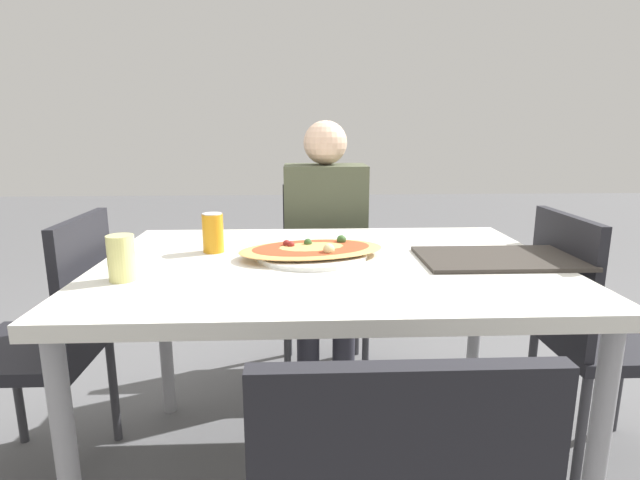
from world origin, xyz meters
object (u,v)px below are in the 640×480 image
(chair_side_right, at_px, (592,327))
(soda_can, at_px, (213,233))
(chair_side_left, at_px, (53,334))
(pizza_main, at_px, (312,251))
(person_seated, at_px, (325,234))
(drink_glass, at_px, (121,258))
(chair_far_seated, at_px, (324,267))
(dining_table, at_px, (328,281))

(chair_side_right, xyz_separation_m, soda_can, (-1.23, 0.08, 0.31))
(chair_side_left, xyz_separation_m, chair_side_right, (1.73, -0.02, 0.00))
(pizza_main, xyz_separation_m, soda_can, (-0.31, 0.08, 0.04))
(person_seated, bearing_deg, chair_side_left, 34.96)
(pizza_main, height_order, drink_glass, drink_glass)
(chair_side_left, relative_size, drink_glass, 7.25)
(chair_side_right, relative_size, pizza_main, 1.78)
(chair_far_seated, relative_size, drink_glass, 7.25)
(chair_far_seated, relative_size, chair_side_right, 1.00)
(chair_side_right, xyz_separation_m, person_seated, (-0.84, 0.65, 0.18))
(dining_table, height_order, pizza_main, pizza_main)
(chair_far_seated, height_order, pizza_main, chair_far_seated)
(chair_side_right, bearing_deg, pizza_main, -89.87)
(dining_table, bearing_deg, soda_can, 161.55)
(dining_table, xyz_separation_m, pizza_main, (-0.05, 0.04, 0.08))
(pizza_main, bearing_deg, soda_can, 165.99)
(person_seated, relative_size, pizza_main, 2.38)
(pizza_main, distance_m, soda_can, 0.32)
(chair_side_left, distance_m, soda_can, 0.60)
(chair_far_seated, distance_m, chair_side_left, 1.16)
(dining_table, distance_m, person_seated, 0.69)
(pizza_main, bearing_deg, chair_side_right, 0.13)
(person_seated, bearing_deg, drink_glass, 56.40)
(chair_far_seated, distance_m, soda_can, 0.84)
(chair_far_seated, bearing_deg, person_seated, 90.00)
(dining_table, relative_size, chair_side_left, 1.56)
(chair_far_seated, distance_m, chair_side_right, 1.13)
(person_seated, relative_size, soda_can, 9.27)
(chair_far_seated, bearing_deg, soda_can, 60.43)
(pizza_main, relative_size, soda_can, 3.90)
(chair_side_right, distance_m, pizza_main, 0.95)
(chair_far_seated, distance_m, pizza_main, 0.81)
(soda_can, bearing_deg, chair_side_left, -173.78)
(chair_side_left, bearing_deg, chair_far_seated, -50.46)
(dining_table, relative_size, drink_glass, 11.30)
(chair_side_left, relative_size, chair_side_right, 1.00)
(soda_can, bearing_deg, chair_far_seated, 60.43)
(dining_table, height_order, chair_side_left, chair_side_left)
(chair_side_left, distance_m, pizza_main, 0.86)
(pizza_main, bearing_deg, person_seated, 83.31)
(soda_can, bearing_deg, chair_side_right, -3.53)
(person_seated, height_order, drink_glass, person_seated)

